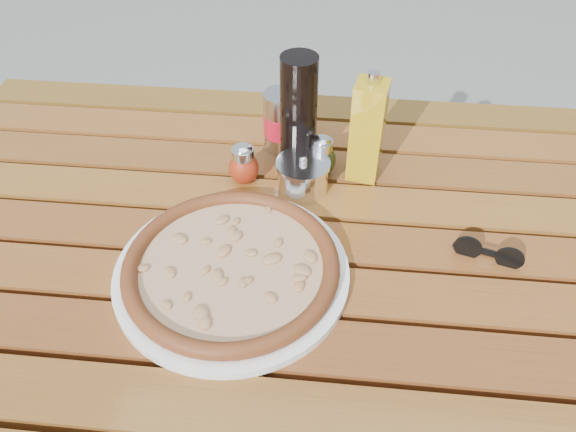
# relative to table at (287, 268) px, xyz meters

# --- Properties ---
(table) EXTENTS (1.40, 0.90, 0.75)m
(table) POSITION_rel_table_xyz_m (0.00, 0.00, 0.00)
(table) COLOR #3A1B0D
(table) RESTS_ON ground
(plate) EXTENTS (0.39, 0.39, 0.01)m
(plate) POSITION_rel_table_xyz_m (-0.08, -0.09, 0.08)
(plate) COLOR white
(plate) RESTS_ON table
(pizza) EXTENTS (0.40, 0.40, 0.03)m
(pizza) POSITION_rel_table_xyz_m (-0.08, -0.09, 0.10)
(pizza) COLOR beige
(pizza) RESTS_ON plate
(pepper_shaker) EXTENTS (0.06, 0.06, 0.08)m
(pepper_shaker) POSITION_rel_table_xyz_m (-0.09, 0.14, 0.11)
(pepper_shaker) COLOR #AF2F14
(pepper_shaker) RESTS_ON table
(oregano_shaker) EXTENTS (0.05, 0.05, 0.08)m
(oregano_shaker) POSITION_rel_table_xyz_m (0.05, 0.18, 0.11)
(oregano_shaker) COLOR #3C411A
(oregano_shaker) RESTS_ON table
(dark_bottle) EXTENTS (0.08, 0.08, 0.22)m
(dark_bottle) POSITION_rel_table_xyz_m (0.00, 0.20, 0.19)
(dark_bottle) COLOR black
(dark_bottle) RESTS_ON table
(soda_can) EXTENTS (0.08, 0.08, 0.12)m
(soda_can) POSITION_rel_table_xyz_m (-0.04, 0.25, 0.13)
(soda_can) COLOR silver
(soda_can) RESTS_ON table
(olive_oil_cruet) EXTENTS (0.06, 0.06, 0.21)m
(olive_oil_cruet) POSITION_rel_table_xyz_m (0.12, 0.18, 0.17)
(olive_oil_cruet) COLOR #BA9613
(olive_oil_cruet) RESTS_ON table
(parmesan_tin) EXTENTS (0.13, 0.13, 0.07)m
(parmesan_tin) POSITION_rel_table_xyz_m (0.02, 0.13, 0.11)
(parmesan_tin) COLOR white
(parmesan_tin) RESTS_ON table
(sunglasses) EXTENTS (0.11, 0.05, 0.04)m
(sunglasses) POSITION_rel_table_xyz_m (0.32, -0.02, 0.09)
(sunglasses) COLOR black
(sunglasses) RESTS_ON table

